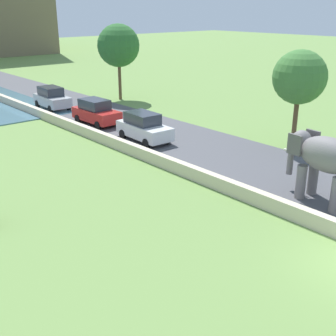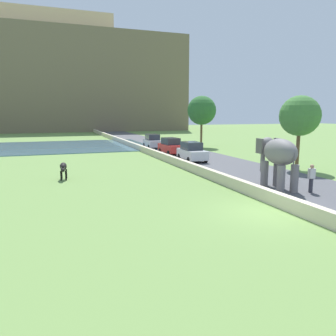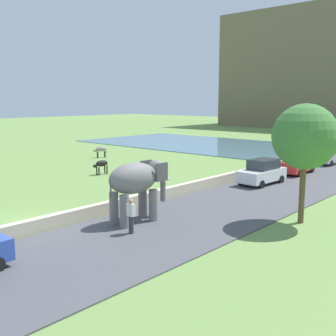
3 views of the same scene
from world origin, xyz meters
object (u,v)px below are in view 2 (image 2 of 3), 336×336
at_px(elephant, 278,155).
at_px(car_white, 192,152).
at_px(car_red, 171,146).
at_px(cow_black, 63,167).
at_px(person_beside_elephant, 311,178).
at_px(car_silver, 153,141).

xyz_separation_m(elephant, car_white, (-0.02, 12.25, -1.14)).
distance_m(car_red, cow_black, 15.75).
bearing_deg(person_beside_elephant, elephant, 127.25).
bearing_deg(person_beside_elephant, car_red, 93.45).
relative_size(person_beside_elephant, car_silver, 0.40).
distance_m(elephant, person_beside_elephant, 2.22).
xyz_separation_m(person_beside_elephant, car_silver, (-1.16, 26.20, 0.03)).
distance_m(elephant, car_silver, 24.72).
distance_m(elephant, car_red, 17.88).
height_order(elephant, cow_black, elephant).
height_order(car_silver, cow_black, car_silver).
bearing_deg(car_red, car_white, -89.96).
relative_size(car_white, cow_black, 2.90).
xyz_separation_m(car_silver, cow_black, (-11.59, -17.51, -0.06)).
bearing_deg(car_white, car_red, 90.04).
bearing_deg(car_white, person_beside_elephant, -85.17).
xyz_separation_m(car_white, car_red, (-0.00, 5.59, 0.00)).
bearing_deg(car_silver, person_beside_elephant, -87.46).
relative_size(person_beside_elephant, car_white, 0.40).
distance_m(car_white, car_silver, 12.45).
bearing_deg(car_red, cow_black, -137.39).
height_order(elephant, car_silver, elephant).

